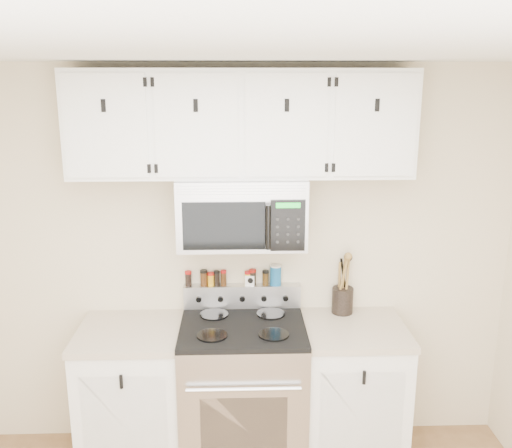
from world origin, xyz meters
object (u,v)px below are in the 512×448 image
at_px(microwave, 242,211).
at_px(utensil_crock, 343,298).
at_px(salt_canister, 276,275).
at_px(range, 243,393).

relative_size(microwave, utensil_crock, 1.91).
height_order(utensil_crock, salt_canister, utensil_crock).
xyz_separation_m(microwave, salt_canister, (0.22, 0.16, -0.46)).
height_order(microwave, salt_canister, microwave).
distance_m(microwave, utensil_crock, 0.90).
bearing_deg(microwave, salt_canister, 35.55).
distance_m(microwave, salt_canister, 0.53).
bearing_deg(range, salt_canister, 52.31).
relative_size(microwave, salt_canister, 5.66).
bearing_deg(salt_canister, utensil_crock, -6.59).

